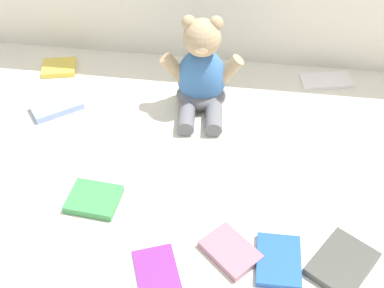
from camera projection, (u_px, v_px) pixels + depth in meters
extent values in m
plane|color=silver|center=(199.00, 145.00, 1.22)|extent=(3.20, 3.20, 0.00)
ellipsoid|color=#3F72B2|center=(202.00, 78.00, 1.28)|extent=(0.13, 0.11, 0.16)
ellipsoid|color=slate|center=(201.00, 95.00, 1.32)|extent=(0.14, 0.12, 0.06)
sphere|color=tan|center=(202.00, 38.00, 1.20)|extent=(0.10, 0.10, 0.09)
ellipsoid|color=beige|center=(202.00, 48.00, 1.18)|extent=(0.04, 0.03, 0.03)
sphere|color=tan|center=(189.00, 22.00, 1.18)|extent=(0.04, 0.04, 0.03)
sphere|color=tan|center=(216.00, 23.00, 1.18)|extent=(0.04, 0.04, 0.03)
cylinder|color=tan|center=(175.00, 69.00, 1.26)|extent=(0.08, 0.04, 0.09)
cylinder|color=tan|center=(229.00, 70.00, 1.26)|extent=(0.08, 0.04, 0.09)
cylinder|color=slate|center=(186.00, 118.00, 1.26)|extent=(0.05, 0.09, 0.04)
cylinder|color=slate|center=(214.00, 119.00, 1.26)|extent=(0.05, 0.09, 0.04)
cube|color=yellow|center=(59.00, 67.00, 1.44)|extent=(0.11, 0.10, 0.02)
cube|color=#8CA4E5|center=(57.00, 107.00, 1.31)|extent=(0.14, 0.13, 0.02)
cube|color=#2257AF|center=(279.00, 261.00, 0.98)|extent=(0.09, 0.12, 0.01)
cube|color=purple|center=(156.00, 269.00, 0.97)|extent=(0.11, 0.12, 0.01)
cube|color=#A76F80|center=(230.00, 251.00, 1.00)|extent=(0.13, 0.13, 0.02)
cube|color=white|center=(326.00, 81.00, 1.40)|extent=(0.15, 0.09, 0.01)
cube|color=#3F924E|center=(94.00, 199.00, 1.09)|extent=(0.11, 0.10, 0.02)
cube|color=#4B4C45|center=(342.00, 264.00, 0.97)|extent=(0.15, 0.16, 0.02)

